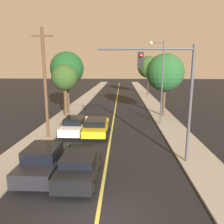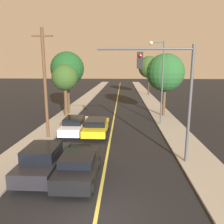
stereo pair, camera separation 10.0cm
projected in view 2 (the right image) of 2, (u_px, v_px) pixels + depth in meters
ground_plane at (95, 223)px, 8.20m from camera, size 200.00×200.00×0.00m
road_surface at (118, 96)px, 43.40m from camera, size 8.91×80.00×0.01m
sidewalk_left at (89, 96)px, 43.66m from camera, size 2.50×80.00×0.12m
sidewalk_right at (147, 96)px, 43.10m from camera, size 2.50×80.00×0.12m
car_near_lane_front at (79, 166)px, 11.24m from camera, size 1.96×4.22×1.42m
car_near_lane_second at (96, 126)px, 18.71m from camera, size 2.00×4.72×1.40m
car_outer_lane_front at (44, 160)px, 11.68m from camera, size 1.99×4.39×1.67m
car_outer_lane_second at (75, 125)px, 19.16m from camera, size 1.88×4.88×1.44m
traffic_signal_mast at (170, 84)px, 12.37m from camera, size 5.40×0.42×6.83m
streetlamp_right at (160, 73)px, 20.95m from camera, size 1.46×0.36×8.00m
utility_pole_left at (45, 83)px, 16.92m from camera, size 1.60×0.24×8.47m
tree_left_near at (67, 69)px, 26.06m from camera, size 3.97×3.97×7.40m
tree_left_far at (65, 78)px, 24.55m from camera, size 2.94×2.94×5.92m
tree_right_near at (165, 73)px, 24.65m from camera, size 4.27×4.27×7.11m
tree_right_far at (149, 67)px, 43.65m from camera, size 4.35×4.35×7.74m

